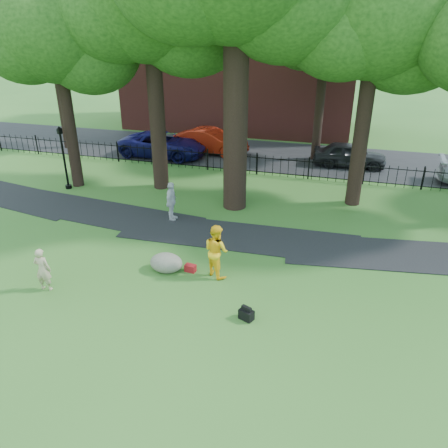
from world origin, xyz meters
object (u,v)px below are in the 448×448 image
(man, at_px, (216,251))
(lamppost, at_px, (64,159))
(woman, at_px, (43,269))
(red_sedan, at_px, (211,141))
(boulder, at_px, (166,261))

(man, xyz_separation_m, lamppost, (-10.21, 6.11, 0.67))
(woman, bearing_deg, red_sedan, -97.73)
(man, bearing_deg, woman, 59.84)
(lamppost, xyz_separation_m, red_sedan, (5.34, 8.56, -0.84))
(lamppost, distance_m, red_sedan, 10.12)
(man, bearing_deg, boulder, 40.95)
(woman, relative_size, red_sedan, 0.32)
(woman, distance_m, red_sedan, 17.18)
(woman, xyz_separation_m, red_sedan, (0.41, 17.17, 0.03))
(woman, bearing_deg, boulder, -152.64)
(man, xyz_separation_m, red_sedan, (-4.87, 14.67, -0.16))
(lamppost, height_order, red_sedan, lamppost)
(man, relative_size, lamppost, 0.58)
(boulder, distance_m, lamppost, 10.57)
(lamppost, bearing_deg, man, -8.39)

